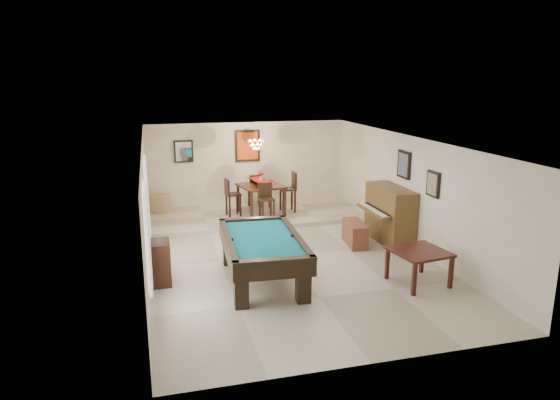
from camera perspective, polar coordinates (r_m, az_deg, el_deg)
name	(u,v)px	position (r m, az deg, el deg)	size (l,w,h in m)	color
ground_plane	(287,256)	(11.32, 0.77, -6.42)	(6.00, 9.00, 0.02)	beige
wall_back	(248,165)	(15.23, -3.73, 3.99)	(6.00, 0.04, 2.60)	silver
wall_front	(376,278)	(6.91, 10.90, -8.72)	(6.00, 0.04, 2.60)	silver
wall_left	(146,209)	(10.56, -15.09, -0.97)	(0.04, 9.00, 2.60)	silver
wall_right	(410,192)	(12.07, 14.66, 0.90)	(0.04, 9.00, 2.60)	silver
ceiling	(287,141)	(10.70, 0.82, 6.80)	(6.00, 9.00, 0.04)	white
dining_step	(257,215)	(14.31, -2.69, -1.75)	(6.00, 2.50, 0.12)	beige
window_left_front	(147,237)	(8.42, -14.93, -4.05)	(0.06, 1.00, 1.70)	white
window_left_rear	(147,197)	(11.12, -14.97, 0.31)	(0.06, 1.00, 1.70)	white
pool_table	(263,260)	(9.83, -2.00, -6.85)	(1.45, 2.67, 0.89)	black
square_table	(418,267)	(10.12, 15.54, -7.38)	(0.98, 0.98, 0.68)	black
upright_piano	(384,215)	(12.29, 11.78, -1.69)	(0.91, 1.63, 1.36)	brown
piano_bench	(355,233)	(12.09, 8.56, -3.80)	(0.39, 1.00, 0.55)	brown
apothecary_chest	(160,263)	(9.99, -13.51, -6.97)	(0.38, 0.57, 0.86)	black
dining_table	(261,197)	(14.14, -2.18, 0.32)	(1.16, 1.16, 0.96)	black
flower_vase	(261,176)	(14.01, -2.20, 2.75)	(0.16, 0.16, 0.27)	#B5120F
dining_chair_south	(267,202)	(13.40, -1.52, -0.27)	(0.38, 0.38, 1.03)	black
dining_chair_north	(255,190)	(14.89, -2.90, 1.10)	(0.37, 0.37, 1.00)	black
dining_chair_west	(233,197)	(13.99, -5.36, 0.32)	(0.39, 0.39, 1.05)	black
dining_chair_east	(288,192)	(14.33, 0.88, 0.92)	(0.43, 0.43, 1.16)	black
corner_bench	(160,203)	(14.80, -13.56, -0.38)	(0.44, 0.54, 0.49)	tan
chandelier	(256,141)	(13.83, -2.75, 6.76)	(0.44, 0.44, 0.60)	#FFE5B2
back_painting	(247,146)	(15.09, -3.74, 6.20)	(0.75, 0.06, 0.95)	#D84C14
back_mirror	(184,151)	(14.87, -10.97, 5.47)	(0.55, 0.06, 0.65)	white
right_picture_upper	(404,165)	(12.19, 13.99, 3.95)	(0.06, 0.55, 0.65)	slate
right_picture_lower	(433,184)	(11.12, 17.10, 1.75)	(0.06, 0.45, 0.55)	gray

